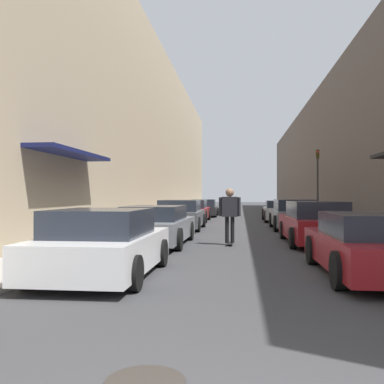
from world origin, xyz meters
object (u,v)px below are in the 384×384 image
object	(u,v)px
traffic_light	(318,178)
skateboarder	(230,210)
parked_car_left_1	(156,226)
parked_car_left_4	(204,208)
manhole_cover	(145,382)
parked_car_left_2	(180,215)
parked_car_right_3	(280,211)
parked_car_left_3	(193,211)
parked_car_left_0	(103,244)
parked_car_right_1	(315,223)
parked_car_right_0	(367,246)
parked_car_right_2	(294,215)

from	to	relation	value
traffic_light	skateboarder	bearing A→B (deg)	-116.12
parked_car_left_1	parked_car_left_4	distance (m)	18.09
manhole_cover	traffic_light	size ratio (longest dim) A/B	0.18
parked_car_left_2	manhole_cover	world-z (taller)	parked_car_left_2
parked_car_right_3	traffic_light	world-z (taller)	traffic_light
parked_car_right_3	skateboarder	xyz separation A→B (m)	(-2.72, -12.51, 0.50)
parked_car_left_3	parked_car_left_4	size ratio (longest dim) A/B	1.00
parked_car_left_4	manhole_cover	distance (m)	28.10
parked_car_left_0	parked_car_left_3	distance (m)	17.55
parked_car_left_4	parked_car_right_3	xyz separation A→B (m)	(5.04, -5.41, 0.02)
parked_car_right_3	parked_car_right_1	bearing A→B (deg)	-89.67
parked_car_left_0	manhole_cover	distance (m)	4.98
parked_car_right_1	parked_car_left_0	bearing A→B (deg)	-129.57
parked_car_left_2	skateboarder	size ratio (longest dim) A/B	2.49
skateboarder	parked_car_left_3	bearing A→B (deg)	101.77
skateboarder	parked_car_left_4	bearing A→B (deg)	97.40
parked_car_left_2	parked_car_right_0	size ratio (longest dim) A/B	1.03
skateboarder	manhole_cover	world-z (taller)	skateboarder
parked_car_left_1	traffic_light	xyz separation A→B (m)	(6.64, 8.89, 1.83)
manhole_cover	parked_car_left_1	bearing A→B (deg)	100.72
parked_car_left_2	parked_car_right_0	world-z (taller)	parked_car_left_2
parked_car_right_2	parked_car_right_0	bearing A→B (deg)	-89.95
parked_car_right_1	traffic_light	size ratio (longest dim) A/B	1.25
parked_car_left_3	parked_car_right_1	size ratio (longest dim) A/B	0.94
parked_car_right_2	traffic_light	world-z (taller)	traffic_light
parked_car_left_0	skateboarder	world-z (taller)	skateboarder
parked_car_left_3	traffic_light	distance (m)	7.74
parked_car_right_2	parked_car_right_3	xyz separation A→B (m)	(-0.09, 5.95, -0.05)
parked_car_right_2	manhole_cover	size ratio (longest dim) A/B	6.41
parked_car_left_3	parked_car_right_1	distance (m)	12.50
traffic_light	parked_car_left_4	bearing A→B (deg)	125.67
parked_car_right_1	manhole_cover	bearing A→B (deg)	-106.85
parked_car_left_4	parked_car_left_0	bearing A→B (deg)	-90.06
parked_car_right_3	skateboarder	distance (m)	12.81
parked_car_left_3	manhole_cover	world-z (taller)	parked_car_left_3
parked_car_left_2	parked_car_right_1	xyz separation A→B (m)	(5.22, -5.29, 0.01)
parked_car_left_1	parked_car_left_2	distance (m)	6.14
parked_car_left_1	manhole_cover	distance (m)	10.14
parked_car_left_1	parked_car_left_2	size ratio (longest dim) A/B	1.04
parked_car_left_4	parked_car_right_2	xyz separation A→B (m)	(5.13, -11.37, 0.07)
parked_car_left_0	parked_car_left_3	world-z (taller)	parked_car_left_0
parked_car_right_3	skateboarder	size ratio (longest dim) A/B	2.39
parked_car_left_1	parked_car_left_3	bearing A→B (deg)	90.64
parked_car_right_2	traffic_light	xyz separation A→B (m)	(1.47, 2.17, 1.77)
parked_car_left_4	parked_car_left_2	bearing A→B (deg)	-90.50
parked_car_left_1	parked_car_right_2	size ratio (longest dim) A/B	1.05
parked_car_right_2	traffic_light	bearing A→B (deg)	55.86
parked_car_right_2	parked_car_right_3	size ratio (longest dim) A/B	1.03
parked_car_left_1	traffic_light	distance (m)	11.25
parked_car_left_1	parked_car_left_4	bearing A→B (deg)	89.89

